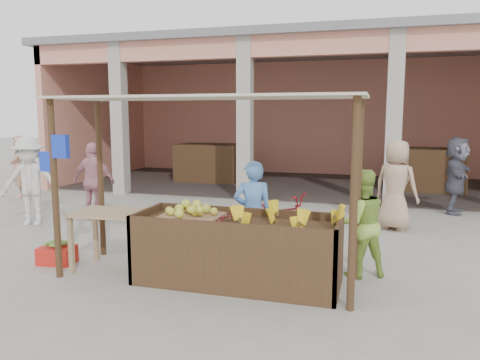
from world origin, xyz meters
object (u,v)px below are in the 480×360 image
(vendor_blue, at_px, (253,210))
(side_table, at_px, (112,221))
(red_crate, at_px, (57,255))
(vendor_green, at_px, (361,220))
(fruit_stall, at_px, (237,253))
(motorcycle, at_px, (276,216))

(vendor_blue, bearing_deg, side_table, 4.34)
(side_table, bearing_deg, vendor_blue, 16.63)
(red_crate, height_order, vendor_blue, vendor_blue)
(red_crate, relative_size, vendor_blue, 0.30)
(vendor_blue, height_order, vendor_green, vendor_blue)
(side_table, distance_m, red_crate, 1.09)
(side_table, distance_m, vendor_green, 3.39)
(vendor_green, bearing_deg, fruit_stall, 0.69)
(fruit_stall, relative_size, motorcycle, 1.55)
(vendor_blue, bearing_deg, motorcycle, -108.80)
(vendor_blue, bearing_deg, red_crate, -2.56)
(side_table, relative_size, vendor_blue, 0.67)
(side_table, xyz_separation_m, motorcycle, (1.87, 2.12, -0.25))
(fruit_stall, height_order, side_table, side_table)
(vendor_green, height_order, motorcycle, vendor_green)
(side_table, distance_m, vendor_blue, 1.97)
(fruit_stall, distance_m, red_crate, 2.76)
(vendor_blue, relative_size, motorcycle, 0.96)
(vendor_green, xyz_separation_m, motorcycle, (-1.45, 1.40, -0.32))
(side_table, bearing_deg, motorcycle, 43.73)
(fruit_stall, height_order, vendor_green, vendor_green)
(vendor_blue, xyz_separation_m, motorcycle, (0.04, 1.40, -0.37))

